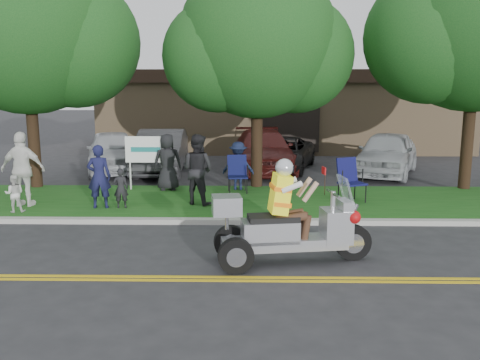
{
  "coord_description": "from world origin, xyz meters",
  "views": [
    {
      "loc": [
        0.28,
        -8.74,
        3.27
      ],
      "look_at": [
        0.07,
        2.0,
        1.27
      ],
      "focal_mm": 38.0,
      "sensor_mm": 36.0,
      "label": 1
    }
  ],
  "objects_px": {
    "parked_car_left": "(161,152)",
    "spectator_adult_right": "(23,169)",
    "lawn_chair_b": "(350,177)",
    "spectator_adult_mid": "(197,169)",
    "lawn_chair_a": "(237,171)",
    "parked_car_far_right": "(387,153)",
    "parked_car_far_left": "(113,151)",
    "parked_car_right": "(263,151)",
    "trike_scooter": "(286,227)",
    "parked_car_mid": "(281,154)",
    "spectator_adult_left": "(99,176)"
  },
  "relations": [
    {
      "from": "spectator_adult_left",
      "to": "parked_car_far_right",
      "type": "xyz_separation_m",
      "value": [
        9.03,
        5.91,
        -0.15
      ]
    },
    {
      "from": "spectator_adult_mid",
      "to": "parked_car_mid",
      "type": "bearing_deg",
      "value": -86.07
    },
    {
      "from": "trike_scooter",
      "to": "parked_car_mid",
      "type": "bearing_deg",
      "value": 78.3
    },
    {
      "from": "lawn_chair_a",
      "to": "parked_car_far_left",
      "type": "height_order",
      "value": "parked_car_far_left"
    },
    {
      "from": "lawn_chair_b",
      "to": "spectator_adult_mid",
      "type": "xyz_separation_m",
      "value": [
        -4.17,
        -0.43,
        0.27
      ]
    },
    {
      "from": "trike_scooter",
      "to": "parked_car_far_right",
      "type": "height_order",
      "value": "trike_scooter"
    },
    {
      "from": "spectator_adult_left",
      "to": "parked_car_far_left",
      "type": "bearing_deg",
      "value": -84.32
    },
    {
      "from": "lawn_chair_a",
      "to": "parked_car_mid",
      "type": "distance_m",
      "value": 4.87
    },
    {
      "from": "parked_car_far_left",
      "to": "parked_car_left",
      "type": "distance_m",
      "value": 1.93
    },
    {
      "from": "parked_car_left",
      "to": "parked_car_far_left",
      "type": "bearing_deg",
      "value": 170.61
    },
    {
      "from": "lawn_chair_a",
      "to": "parked_car_left",
      "type": "distance_m",
      "value": 4.99
    },
    {
      "from": "lawn_chair_b",
      "to": "parked_car_right",
      "type": "bearing_deg",
      "value": 86.86
    },
    {
      "from": "parked_car_mid",
      "to": "parked_car_right",
      "type": "height_order",
      "value": "parked_car_right"
    },
    {
      "from": "spectator_adult_right",
      "to": "parked_car_left",
      "type": "relative_size",
      "value": 0.41
    },
    {
      "from": "spectator_adult_left",
      "to": "spectator_adult_right",
      "type": "xyz_separation_m",
      "value": [
        -2.06,
        0.16,
        0.16
      ]
    },
    {
      "from": "spectator_adult_right",
      "to": "parked_car_mid",
      "type": "relative_size",
      "value": 0.43
    },
    {
      "from": "parked_car_right",
      "to": "lawn_chair_a",
      "type": "bearing_deg",
      "value": -105.95
    },
    {
      "from": "lawn_chair_b",
      "to": "spectator_adult_left",
      "type": "height_order",
      "value": "spectator_adult_left"
    },
    {
      "from": "lawn_chair_b",
      "to": "lawn_chair_a",
      "type": "bearing_deg",
      "value": 134.95
    },
    {
      "from": "spectator_adult_right",
      "to": "parked_car_far_right",
      "type": "distance_m",
      "value": 12.49
    },
    {
      "from": "spectator_adult_right",
      "to": "parked_car_far_left",
      "type": "distance_m",
      "value": 6.24
    },
    {
      "from": "parked_car_far_left",
      "to": "lawn_chair_b",
      "type": "bearing_deg",
      "value": -50.36
    },
    {
      "from": "lawn_chair_a",
      "to": "parked_car_far_left",
      "type": "distance_m",
      "value": 6.47
    },
    {
      "from": "spectator_adult_right",
      "to": "parked_car_far_right",
      "type": "bearing_deg",
      "value": -149.97
    },
    {
      "from": "spectator_adult_mid",
      "to": "spectator_adult_right",
      "type": "xyz_separation_m",
      "value": [
        -4.58,
        -0.35,
        0.04
      ]
    },
    {
      "from": "lawn_chair_a",
      "to": "lawn_chair_b",
      "type": "relative_size",
      "value": 0.92
    },
    {
      "from": "spectator_adult_left",
      "to": "spectator_adult_mid",
      "type": "bearing_deg",
      "value": -175.0
    },
    {
      "from": "parked_car_left",
      "to": "lawn_chair_a",
      "type": "bearing_deg",
      "value": -56.02
    },
    {
      "from": "spectator_adult_mid",
      "to": "parked_car_far_left",
      "type": "height_order",
      "value": "spectator_adult_mid"
    },
    {
      "from": "parked_car_mid",
      "to": "spectator_adult_mid",
      "type": "bearing_deg",
      "value": -98.43
    },
    {
      "from": "lawn_chair_b",
      "to": "parked_car_mid",
      "type": "bearing_deg",
      "value": 80.67
    },
    {
      "from": "trike_scooter",
      "to": "spectator_adult_mid",
      "type": "relative_size",
      "value": 1.59
    },
    {
      "from": "lawn_chair_a",
      "to": "parked_car_left",
      "type": "bearing_deg",
      "value": 120.39
    },
    {
      "from": "parked_car_left",
      "to": "spectator_adult_mid",
      "type": "bearing_deg",
      "value": -73.6
    },
    {
      "from": "parked_car_far_right",
      "to": "parked_car_left",
      "type": "bearing_deg",
      "value": -158.22
    },
    {
      "from": "trike_scooter",
      "to": "spectator_adult_right",
      "type": "xyz_separation_m",
      "value": [
        -6.65,
        4.01,
        0.41
      ]
    },
    {
      "from": "spectator_adult_right",
      "to": "parked_car_far_left",
      "type": "height_order",
      "value": "spectator_adult_right"
    },
    {
      "from": "lawn_chair_a",
      "to": "parked_car_far_left",
      "type": "bearing_deg",
      "value": 132.89
    },
    {
      "from": "trike_scooter",
      "to": "spectator_adult_left",
      "type": "height_order",
      "value": "trike_scooter"
    },
    {
      "from": "lawn_chair_b",
      "to": "spectator_adult_right",
      "type": "distance_m",
      "value": 8.79
    },
    {
      "from": "lawn_chair_b",
      "to": "spectator_adult_mid",
      "type": "distance_m",
      "value": 4.2
    },
    {
      "from": "parked_car_left",
      "to": "spectator_adult_right",
      "type": "bearing_deg",
      "value": -116.5
    },
    {
      "from": "lawn_chair_a",
      "to": "spectator_adult_right",
      "type": "relative_size",
      "value": 0.56
    },
    {
      "from": "parked_car_far_left",
      "to": "parked_car_left",
      "type": "bearing_deg",
      "value": -22.99
    },
    {
      "from": "parked_car_far_right",
      "to": "trike_scooter",
      "type": "bearing_deg",
      "value": -91.17
    },
    {
      "from": "lawn_chair_b",
      "to": "parked_car_far_left",
      "type": "relative_size",
      "value": 0.26
    },
    {
      "from": "lawn_chair_a",
      "to": "trike_scooter",
      "type": "bearing_deg",
      "value": -86.54
    },
    {
      "from": "spectator_adult_right",
      "to": "parked_car_left",
      "type": "bearing_deg",
      "value": -111.05
    },
    {
      "from": "spectator_adult_right",
      "to": "parked_car_right",
      "type": "xyz_separation_m",
      "value": [
        6.5,
        6.59,
        -0.33
      ]
    },
    {
      "from": "parked_car_mid",
      "to": "parked_car_right",
      "type": "distance_m",
      "value": 0.71
    }
  ]
}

